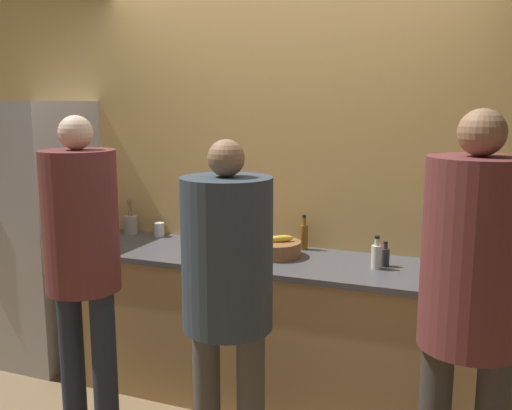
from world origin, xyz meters
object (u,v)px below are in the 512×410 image
at_px(fruit_bowl, 275,248).
at_px(bottle_amber, 304,236).
at_px(person_left, 82,247).
at_px(bottle_dark, 385,257).
at_px(person_center, 227,280).
at_px(person_right, 471,289).
at_px(bottle_clear, 376,256).
at_px(utensil_crock, 131,224).
at_px(cup_white, 159,230).
at_px(refrigerator, 40,232).
at_px(cup_yellow, 470,264).

bearing_deg(fruit_bowl, bottle_amber, 62.71).
relative_size(person_left, bottle_dark, 12.21).
height_order(person_center, person_right, person_right).
xyz_separation_m(bottle_dark, bottle_clear, (-0.04, -0.07, 0.02)).
distance_m(utensil_crock, cup_white, 0.23).
height_order(fruit_bowl, cup_white, fruit_bowl).
xyz_separation_m(person_left, person_center, (0.87, -0.09, -0.05)).
xyz_separation_m(refrigerator, person_right, (2.84, -0.80, 0.18)).
bearing_deg(cup_white, bottle_amber, 1.38).
distance_m(bottle_dark, cup_yellow, 0.45).
relative_size(person_center, utensil_crock, 6.79).
distance_m(fruit_bowl, cup_white, 0.93).
distance_m(refrigerator, cup_white, 0.86).
distance_m(fruit_bowl, bottle_clear, 0.61).
relative_size(refrigerator, utensil_crock, 7.49).
relative_size(person_right, utensil_crock, 7.35).
relative_size(person_left, bottle_amber, 7.94).
bearing_deg(bottle_dark, person_right, -62.02).
height_order(person_right, bottle_amber, person_right).
xyz_separation_m(refrigerator, bottle_clear, (2.34, -0.00, 0.06)).
bearing_deg(utensil_crock, person_left, -69.93).
xyz_separation_m(refrigerator, utensil_crock, (0.59, 0.24, 0.06)).
bearing_deg(cup_yellow, bottle_amber, 173.52).
height_order(person_left, person_center, person_left).
bearing_deg(person_left, utensil_crock, 110.07).
xyz_separation_m(person_center, cup_yellow, (1.01, 0.97, -0.08)).
relative_size(bottle_amber, bottle_clear, 1.17).
bearing_deg(refrigerator, bottle_amber, 7.97).
bearing_deg(utensil_crock, bottle_amber, 1.03).
relative_size(person_left, cup_white, 18.19).
distance_m(person_right, utensil_crock, 2.48).
distance_m(refrigerator, bottle_amber, 1.87).
xyz_separation_m(person_right, utensil_crock, (-2.25, 1.04, -0.12)).
xyz_separation_m(refrigerator, cup_yellow, (2.82, 0.15, 0.03)).
distance_m(cup_white, cup_yellow, 2.00).
bearing_deg(person_center, utensil_crock, 139.02).
bearing_deg(bottle_amber, cup_white, -178.62).
bearing_deg(cup_white, bottle_dark, -6.21).
xyz_separation_m(person_right, cup_yellow, (-0.02, 0.95, -0.15)).
bearing_deg(cup_white, fruit_bowl, -11.78).
bearing_deg(fruit_bowl, person_right, -37.42).
distance_m(fruit_bowl, bottle_amber, 0.25).
height_order(bottle_clear, cup_white, bottle_clear).
height_order(person_center, cup_white, person_center).
bearing_deg(bottle_clear, cup_yellow, 17.36).
height_order(refrigerator, bottle_amber, refrigerator).
relative_size(person_left, person_center, 1.06).
relative_size(person_center, bottle_dark, 11.55).
xyz_separation_m(person_center, cup_white, (-0.99, 1.06, -0.07)).
xyz_separation_m(bottle_clear, cup_yellow, (0.48, 0.15, -0.03)).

